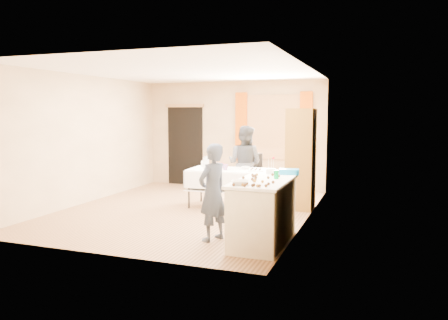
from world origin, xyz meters
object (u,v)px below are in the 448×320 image
at_px(party_table, 231,185).
at_px(woman, 245,164).
at_px(counter, 263,211).
at_px(girl, 213,192).
at_px(chair, 252,185).
at_px(cabinet, 301,159).

height_order(party_table, woman, woman).
distance_m(counter, girl, 0.77).
distance_m(party_table, girl, 2.27).
height_order(chair, girl, girl).
bearing_deg(girl, cabinet, -175.29).
bearing_deg(counter, party_table, 120.11).
height_order(counter, woman, woman).
xyz_separation_m(counter, woman, (-1.13, 2.76, 0.34)).
bearing_deg(counter, woman, 112.24).
height_order(cabinet, counter, cabinet).
xyz_separation_m(chair, girl, (0.33, -3.14, 0.41)).
distance_m(cabinet, counter, 2.47).
height_order(counter, chair, chair).
distance_m(counter, party_table, 2.40).
relative_size(cabinet, woman, 1.22).
distance_m(party_table, chair, 0.97).
bearing_deg(girl, chair, -151.49).
distance_m(cabinet, chair, 1.46).
distance_m(counter, chair, 3.20).
distance_m(counter, woman, 3.00).
bearing_deg(chair, counter, -76.14).
relative_size(counter, girl, 1.06).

